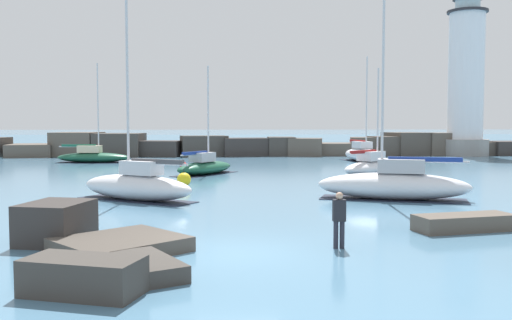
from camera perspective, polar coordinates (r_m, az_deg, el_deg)
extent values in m
plane|color=teal|center=(15.90, -1.91, -9.29)|extent=(600.00, 600.00, 0.00)
cube|color=teal|center=(122.45, -3.40, 2.03)|extent=(400.00, 116.00, 0.01)
cube|color=brown|center=(65.76, -21.48, 0.91)|extent=(5.20, 5.82, 1.33)
cube|color=brown|center=(64.93, -17.40, 1.52)|extent=(5.11, 5.72, 2.59)
cube|color=#423D38|center=(63.66, -13.45, 1.50)|extent=(5.14, 5.52, 2.48)
cube|color=#383330|center=(62.29, -9.46, 1.14)|extent=(4.75, 4.15, 1.68)
cube|color=#423D38|center=(62.24, -5.24, 1.42)|extent=(5.39, 4.17, 2.22)
cube|color=#383330|center=(62.52, -1.07, 1.32)|extent=(5.65, 4.52, 1.95)
cube|color=#423D38|center=(63.20, 2.53, 1.39)|extent=(3.03, 4.33, 2.05)
cube|color=brown|center=(62.53, 4.96, 1.30)|extent=(4.17, 3.94, 1.94)
cube|color=brown|center=(64.19, 8.31, 1.08)|extent=(4.83, 4.28, 1.36)
cube|color=brown|center=(64.72, 10.66, 1.37)|extent=(3.41, 3.74, 2.01)
cube|color=#4C443D|center=(64.68, 12.71, 1.38)|extent=(3.52, 3.95, 2.12)
cube|color=#4C443D|center=(66.49, 14.83, 1.59)|extent=(4.90, 5.53, 2.53)
cube|color=brown|center=(67.62, 18.14, 1.55)|extent=(3.89, 4.15, 2.50)
cube|color=#4C443D|center=(68.59, 20.79, 1.09)|extent=(4.12, 4.56, 1.47)
cube|color=#383330|center=(70.24, 23.65, 1.11)|extent=(5.00, 4.57, 1.55)
cylinder|color=gray|center=(67.25, 20.11, 1.20)|extent=(5.11, 5.11, 1.80)
cylinder|color=white|center=(67.39, 20.26, 7.84)|extent=(3.79, 3.79, 13.80)
cylinder|color=#232328|center=(68.28, 20.40, 13.73)|extent=(4.35, 4.35, 0.25)
cylinder|color=silver|center=(68.41, 20.41, 14.30)|extent=(2.65, 2.65, 1.15)
cube|color=brown|center=(20.29, 20.10, -5.90)|extent=(3.53, 1.83, 0.54)
cube|color=#4C443D|center=(16.39, -13.41, -8.26)|extent=(4.17, 4.12, 0.41)
cube|color=#423D38|center=(13.66, -13.55, -10.70)|extent=(3.36, 3.32, 0.40)
cube|color=#383330|center=(18.14, -19.36, -5.91)|extent=(2.14, 2.49, 1.22)
cube|color=#423D38|center=(12.64, -16.89, -11.06)|extent=(2.69, 1.90, 0.78)
ellipsoid|color=silver|center=(39.92, 11.67, -0.78)|extent=(5.97, 5.68, 1.02)
cube|color=black|center=(39.96, 11.66, -1.48)|extent=(5.71, 5.44, 0.03)
cube|color=silver|center=(39.60, 11.44, 0.39)|extent=(2.13, 2.08, 0.64)
cylinder|color=silver|center=(40.20, 12.09, 4.49)|extent=(0.12, 0.12, 6.33)
cylinder|color=#BCBCC1|center=(38.81, 10.70, 0.68)|extent=(2.60, 2.36, 0.10)
cube|color=maroon|center=(38.81, 10.70, 0.82)|extent=(2.28, 2.09, 0.20)
ellipsoid|color=#195138|center=(40.03, -5.13, -0.79)|extent=(4.88, 6.03, 0.90)
cube|color=black|center=(40.06, -5.13, -1.41)|extent=(4.69, 5.76, 0.03)
cube|color=#B2B2B7|center=(39.73, -5.38, 0.29)|extent=(1.89, 2.08, 0.64)
cylinder|color=silver|center=(40.28, -4.81, 4.64)|extent=(0.12, 0.12, 6.68)
cylinder|color=#BCBCC1|center=(39.00, -6.12, 0.56)|extent=(1.84, 2.77, 0.10)
cube|color=navy|center=(38.99, -6.12, 0.71)|extent=(1.66, 2.42, 0.20)
ellipsoid|color=#195138|center=(53.80, -15.95, 0.23)|extent=(6.84, 2.77, 0.91)
cube|color=black|center=(53.82, -15.94, -0.23)|extent=(6.50, 2.69, 0.03)
cube|color=beige|center=(53.86, -16.30, 1.06)|extent=(2.10, 1.35, 0.64)
cylinder|color=silver|center=(53.57, -15.52, 5.02)|extent=(0.12, 0.12, 8.06)
cylinder|color=#BCBCC1|center=(54.18, -17.30, 1.29)|extent=(3.65, 0.47, 0.10)
cube|color=#1E664C|center=(54.17, -17.31, 1.40)|extent=(3.12, 0.52, 0.20)
ellipsoid|color=white|center=(27.05, -11.86, -2.69)|extent=(6.17, 4.91, 1.20)
cube|color=black|center=(27.12, -11.85, -3.92)|extent=(5.89, 4.70, 0.03)
cube|color=silver|center=(26.75, -11.39, -0.76)|extent=(2.09, 1.84, 0.64)
cylinder|color=silver|center=(27.29, -12.75, 8.28)|extent=(0.12, 0.12, 9.19)
cylinder|color=#BCBCC1|center=(26.13, -9.85, -0.35)|extent=(2.92, 1.98, 0.10)
cube|color=#4C4C51|center=(26.12, -9.86, -0.13)|extent=(2.54, 1.78, 0.20)
ellipsoid|color=white|center=(53.77, 10.70, 0.49)|extent=(3.22, 7.62, 1.24)
cube|color=black|center=(53.80, 10.69, -0.15)|extent=(3.12, 7.25, 0.03)
cube|color=silver|center=(54.06, 10.56, 1.50)|extent=(1.49, 2.37, 0.64)
cylinder|color=silver|center=(53.21, 11.00, 5.63)|extent=(0.12, 0.12, 8.39)
cylinder|color=#BCBCC1|center=(55.07, 10.11, 1.78)|extent=(0.73, 4.03, 0.10)
cube|color=maroon|center=(55.07, 10.11, 1.89)|extent=(0.73, 3.44, 0.20)
ellipsoid|color=white|center=(27.47, 13.54, -2.55)|extent=(7.31, 4.03, 1.26)
cube|color=black|center=(27.54, 13.52, -3.83)|extent=(6.96, 3.88, 0.03)
cube|color=#B2B2B7|center=(27.38, 14.31, -0.58)|extent=(2.34, 1.67, 0.64)
cylinder|color=silver|center=(27.38, 12.57, 7.28)|extent=(0.12, 0.12, 8.12)
cylinder|color=#BCBCC1|center=(27.38, 16.53, -0.14)|extent=(3.72, 1.29, 0.10)
cube|color=navy|center=(27.38, 16.53, 0.07)|extent=(3.20, 1.21, 0.20)
sphere|color=red|center=(45.41, -7.29, -0.50)|extent=(0.54, 0.54, 0.54)
cylinder|color=black|center=(45.39, -7.30, -0.03)|extent=(0.04, 0.04, 0.20)
sphere|color=yellow|center=(32.52, -7.21, -1.94)|extent=(0.79, 0.79, 0.79)
cylinder|color=black|center=(32.47, -7.22, -1.08)|extent=(0.04, 0.04, 0.20)
cylinder|color=#282833|center=(16.54, 7.99, -7.42)|extent=(0.14, 0.14, 0.79)
cylinder|color=#282833|center=(16.58, 8.60, -7.40)|extent=(0.14, 0.14, 0.79)
cube|color=#232328|center=(16.44, 8.32, -5.01)|extent=(0.36, 0.22, 0.62)
sphere|color=tan|center=(16.38, 8.33, -3.56)|extent=(0.21, 0.21, 0.21)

